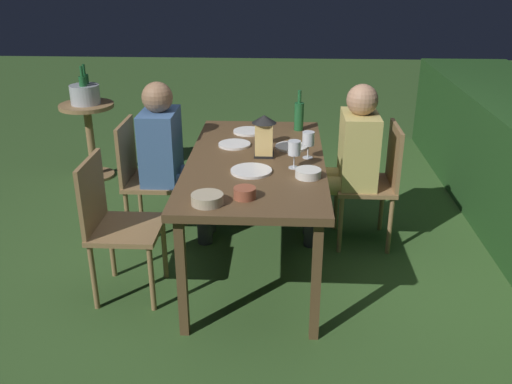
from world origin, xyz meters
name	(u,v)px	position (x,y,z in m)	size (l,w,h in m)	color
ground_plane	(256,264)	(0.00, 0.00, 0.00)	(16.00, 16.00, 0.00)	#385B28
dining_table	(256,168)	(0.00, 0.00, 0.70)	(1.67, 0.85, 0.76)	brown
chair_side_left_a	(144,174)	(-0.38, -0.82, 0.49)	(0.42, 0.40, 0.87)	#937047
person_in_blue	(170,155)	(-0.38, -0.62, 0.64)	(0.38, 0.47, 1.15)	#426699
chair_side_right_a	(375,179)	(-0.38, 0.82, 0.49)	(0.42, 0.40, 0.87)	#937047
person_in_mustard	(348,158)	(-0.38, 0.62, 0.64)	(0.38, 0.47, 1.15)	tan
chair_side_left_b	(114,221)	(0.38, -0.82, 0.49)	(0.42, 0.40, 0.87)	#937047
lantern_centerpiece	(264,133)	(-0.06, 0.05, 0.90)	(0.15, 0.15, 0.27)	black
green_bottle_on_table	(299,115)	(-0.63, 0.28, 0.86)	(0.07, 0.07, 0.29)	#1E5B2D
wine_glass_a	(294,149)	(0.15, 0.23, 0.87)	(0.08, 0.08, 0.17)	silver
wine_glass_b	(308,140)	(-0.03, 0.32, 0.87)	(0.08, 0.08, 0.17)	silver
wine_glass_c	(264,127)	(-0.29, 0.04, 0.87)	(0.08, 0.08, 0.17)	silver
plate_a	(251,171)	(0.23, -0.02, 0.76)	(0.24, 0.24, 0.01)	white
plate_b	(235,144)	(-0.25, -0.16, 0.76)	(0.22, 0.22, 0.01)	white
plate_c	(248,131)	(-0.55, -0.08, 0.76)	(0.22, 0.22, 0.01)	white
plate_d	(291,147)	(-0.22, 0.22, 0.76)	(0.21, 0.21, 0.01)	white
bowl_olives	(207,199)	(0.69, -0.21, 0.78)	(0.17, 0.17, 0.05)	#BCAD8E
bowl_bread	(245,193)	(0.61, -0.03, 0.79)	(0.12, 0.12, 0.06)	#9E5138
bowl_salad	(308,173)	(0.29, 0.31, 0.78)	(0.15, 0.15, 0.05)	silver
side_table	(89,130)	(-1.53, -1.60, 0.46)	(0.48, 0.48, 0.70)	#937047
ice_bucket	(85,93)	(-1.53, -1.60, 0.80)	(0.26, 0.26, 0.34)	#B2B7BF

